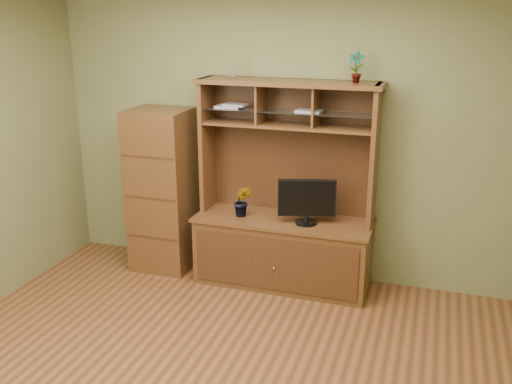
% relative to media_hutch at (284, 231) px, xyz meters
% --- Properties ---
extents(room, '(4.54, 4.04, 2.74)m').
position_rel_media_hutch_xyz_m(room, '(-0.08, -1.73, 0.83)').
color(room, '#522F17').
rests_on(room, ground).
extents(media_hutch, '(1.66, 0.61, 1.90)m').
position_rel_media_hutch_xyz_m(media_hutch, '(0.00, 0.00, 0.00)').
color(media_hutch, '#462914').
rests_on(media_hutch, room).
extents(monitor, '(0.51, 0.20, 0.41)m').
position_rel_media_hutch_xyz_m(monitor, '(0.23, -0.08, 0.34)').
color(monitor, black).
rests_on(monitor, media_hutch).
extents(orchid_plant, '(0.17, 0.13, 0.30)m').
position_rel_media_hutch_xyz_m(orchid_plant, '(-0.38, -0.08, 0.28)').
color(orchid_plant, '#25551D').
rests_on(orchid_plant, media_hutch).
extents(top_plant, '(0.14, 0.10, 0.26)m').
position_rel_media_hutch_xyz_m(top_plant, '(0.58, 0.08, 1.51)').
color(top_plant, '#386423').
rests_on(top_plant, media_hutch).
extents(reed_diffuser, '(0.06, 0.06, 0.28)m').
position_rel_media_hutch_xyz_m(reed_diffuser, '(-0.51, 0.08, 1.49)').
color(reed_diffuser, silver).
rests_on(reed_diffuser, media_hutch).
extents(magazines, '(0.98, 0.19, 0.04)m').
position_rel_media_hutch_xyz_m(magazines, '(-0.29, 0.08, 1.13)').
color(magazines, '#A3A3A8').
rests_on(magazines, media_hutch).
extents(side_cabinet, '(0.57, 0.52, 1.59)m').
position_rel_media_hutch_xyz_m(side_cabinet, '(-1.24, -0.00, 0.27)').
color(side_cabinet, '#462914').
rests_on(side_cabinet, room).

